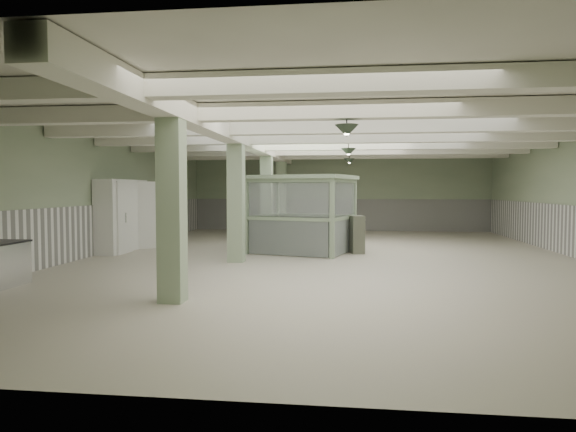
# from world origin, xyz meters

# --- Properties ---
(floor) EXTENTS (20.00, 20.00, 0.00)m
(floor) POSITION_xyz_m (0.00, 0.00, 0.00)
(floor) COLOR beige
(floor) RESTS_ON ground
(ceiling) EXTENTS (14.00, 20.00, 0.02)m
(ceiling) POSITION_xyz_m (0.00, 0.00, 3.60)
(ceiling) COLOR white
(ceiling) RESTS_ON wall_back
(wall_back) EXTENTS (14.00, 0.02, 3.60)m
(wall_back) POSITION_xyz_m (0.00, 10.00, 1.80)
(wall_back) COLOR #9DAE8B
(wall_back) RESTS_ON floor
(wall_front) EXTENTS (14.00, 0.02, 3.60)m
(wall_front) POSITION_xyz_m (0.00, -10.00, 1.80)
(wall_front) COLOR #9DAE8B
(wall_front) RESTS_ON floor
(wall_left) EXTENTS (0.02, 20.00, 3.60)m
(wall_left) POSITION_xyz_m (-7.00, 0.00, 1.80)
(wall_left) COLOR #9DAE8B
(wall_left) RESTS_ON floor
(wainscot_left) EXTENTS (0.05, 19.90, 1.50)m
(wainscot_left) POSITION_xyz_m (-6.97, 0.00, 0.75)
(wainscot_left) COLOR white
(wainscot_left) RESTS_ON floor
(wainscot_back) EXTENTS (13.90, 0.05, 1.50)m
(wainscot_back) POSITION_xyz_m (0.00, 9.97, 0.75)
(wainscot_back) COLOR white
(wainscot_back) RESTS_ON floor
(girder) EXTENTS (0.45, 19.90, 0.40)m
(girder) POSITION_xyz_m (-2.50, 0.00, 3.38)
(girder) COLOR white
(girder) RESTS_ON ceiling
(beam_a) EXTENTS (13.90, 0.35, 0.32)m
(beam_a) POSITION_xyz_m (0.00, -7.50, 3.42)
(beam_a) COLOR white
(beam_a) RESTS_ON ceiling
(beam_b) EXTENTS (13.90, 0.35, 0.32)m
(beam_b) POSITION_xyz_m (0.00, -5.00, 3.42)
(beam_b) COLOR white
(beam_b) RESTS_ON ceiling
(beam_c) EXTENTS (13.90, 0.35, 0.32)m
(beam_c) POSITION_xyz_m (0.00, -2.50, 3.42)
(beam_c) COLOR white
(beam_c) RESTS_ON ceiling
(beam_d) EXTENTS (13.90, 0.35, 0.32)m
(beam_d) POSITION_xyz_m (0.00, 0.00, 3.42)
(beam_d) COLOR white
(beam_d) RESTS_ON ceiling
(beam_e) EXTENTS (13.90, 0.35, 0.32)m
(beam_e) POSITION_xyz_m (0.00, 2.50, 3.42)
(beam_e) COLOR white
(beam_e) RESTS_ON ceiling
(beam_f) EXTENTS (13.90, 0.35, 0.32)m
(beam_f) POSITION_xyz_m (0.00, 5.00, 3.42)
(beam_f) COLOR white
(beam_f) RESTS_ON ceiling
(beam_g) EXTENTS (13.90, 0.35, 0.32)m
(beam_g) POSITION_xyz_m (0.00, 7.50, 3.42)
(beam_g) COLOR white
(beam_g) RESTS_ON ceiling
(column_a) EXTENTS (0.42, 0.42, 3.60)m
(column_a) POSITION_xyz_m (-2.50, -6.00, 1.80)
(column_a) COLOR #A2BA96
(column_a) RESTS_ON floor
(column_b) EXTENTS (0.42, 0.42, 3.60)m
(column_b) POSITION_xyz_m (-2.50, -1.00, 1.80)
(column_b) COLOR #A2BA96
(column_b) RESTS_ON floor
(column_c) EXTENTS (0.42, 0.42, 3.60)m
(column_c) POSITION_xyz_m (-2.50, 4.00, 1.80)
(column_c) COLOR #A2BA96
(column_c) RESTS_ON floor
(column_d) EXTENTS (0.42, 0.42, 3.60)m
(column_d) POSITION_xyz_m (-2.50, 8.00, 1.80)
(column_d) COLOR #A2BA96
(column_d) RESTS_ON floor
(pendant_front) EXTENTS (0.44, 0.44, 0.22)m
(pendant_front) POSITION_xyz_m (0.50, -5.00, 3.05)
(pendant_front) COLOR #2B392A
(pendant_front) RESTS_ON ceiling
(pendant_mid) EXTENTS (0.44, 0.44, 0.22)m
(pendant_mid) POSITION_xyz_m (0.50, 0.50, 3.05)
(pendant_mid) COLOR #2B392A
(pendant_mid) RESTS_ON ceiling
(pendant_back) EXTENTS (0.44, 0.44, 0.22)m
(pendant_back) POSITION_xyz_m (0.50, 5.50, 3.05)
(pendant_back) COLOR #2B392A
(pendant_back) RESTS_ON ceiling
(walkin_cooler) EXTENTS (1.19, 2.56, 2.35)m
(walkin_cooler) POSITION_xyz_m (-6.62, 0.93, 1.17)
(walkin_cooler) COLOR white
(walkin_cooler) RESTS_ON floor
(guard_booth) EXTENTS (3.57, 3.26, 2.40)m
(guard_booth) POSITION_xyz_m (-0.94, 1.38, 1.65)
(guard_booth) COLOR #8EA584
(guard_booth) RESTS_ON floor
(filing_cabinet) EXTENTS (0.51, 0.62, 1.16)m
(filing_cabinet) POSITION_xyz_m (0.76, 1.28, 0.58)
(filing_cabinet) COLOR #606453
(filing_cabinet) RESTS_ON floor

